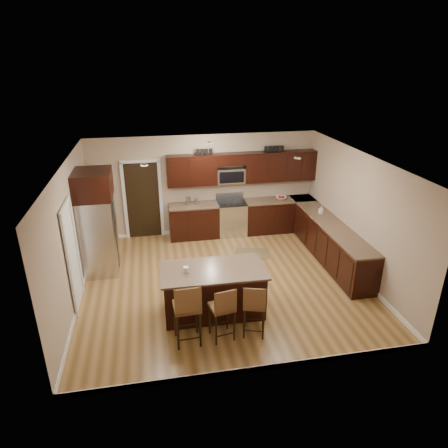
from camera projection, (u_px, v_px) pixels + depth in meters
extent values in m
plane|color=olive|center=(224.00, 281.00, 8.73)|extent=(6.00, 6.00, 0.00)
plane|color=silver|center=(224.00, 160.00, 7.67)|extent=(6.00, 6.00, 0.00)
plane|color=tan|center=(205.00, 185.00, 10.69)|extent=(6.00, 0.00, 6.00)
plane|color=tan|center=(71.00, 236.00, 7.69)|extent=(0.00, 5.50, 5.50)
plane|color=tan|center=(358.00, 215.00, 8.71)|extent=(0.00, 5.50, 5.50)
cube|color=black|center=(194.00, 222.00, 10.71)|extent=(1.30, 0.60, 0.88)
cube|color=black|center=(279.00, 215.00, 11.12)|extent=(1.94, 0.60, 0.88)
cube|color=black|center=(332.00, 244.00, 9.45)|extent=(0.60, 3.35, 0.88)
cube|color=brown|center=(193.00, 206.00, 10.53)|extent=(1.30, 0.63, 0.04)
cube|color=brown|center=(280.00, 200.00, 10.94)|extent=(1.94, 0.63, 0.04)
cube|color=brown|center=(334.00, 226.00, 9.27)|extent=(0.63, 3.35, 0.04)
cube|color=black|center=(192.00, 170.00, 10.29)|extent=(1.30, 0.33, 0.80)
cube|color=black|center=(280.00, 166.00, 10.70)|extent=(1.94, 0.33, 0.80)
cube|color=black|center=(231.00, 159.00, 10.37)|extent=(0.76, 0.33, 0.30)
cube|color=silver|center=(231.00, 219.00, 10.88)|extent=(0.76, 0.64, 0.90)
cube|color=black|center=(232.00, 203.00, 10.70)|extent=(0.76, 0.60, 0.03)
cube|color=black|center=(234.00, 223.00, 10.61)|extent=(0.65, 0.01, 0.45)
cube|color=silver|center=(230.00, 196.00, 10.91)|extent=(0.76, 0.05, 0.18)
cube|color=silver|center=(231.00, 176.00, 10.57)|extent=(0.76, 0.31, 0.40)
cube|color=black|center=(143.00, 200.00, 10.52)|extent=(0.85, 0.03, 2.06)
cube|color=white|center=(72.00, 258.00, 7.55)|extent=(0.03, 0.80, 2.04)
cube|color=black|center=(213.00, 292.00, 7.55)|extent=(1.86, 0.96, 0.88)
cube|color=brown|center=(213.00, 270.00, 7.37)|extent=(1.97, 1.06, 0.04)
cube|color=black|center=(214.00, 309.00, 7.70)|extent=(1.78, 0.88, 0.09)
cube|color=brown|center=(187.00, 306.00, 6.64)|extent=(0.46, 0.46, 0.06)
cube|color=brown|center=(188.00, 301.00, 6.37)|extent=(0.44, 0.06, 0.47)
cylinder|color=black|center=(177.00, 333.00, 6.58)|extent=(0.04, 0.04, 0.68)
cylinder|color=black|center=(200.00, 330.00, 6.65)|extent=(0.04, 0.04, 0.68)
cylinder|color=black|center=(176.00, 319.00, 6.92)|extent=(0.04, 0.04, 0.68)
cylinder|color=black|center=(197.00, 317.00, 6.99)|extent=(0.04, 0.04, 0.68)
cube|color=brown|center=(222.00, 307.00, 6.77)|extent=(0.45, 0.45, 0.06)
cube|color=brown|center=(226.00, 302.00, 6.55)|extent=(0.39, 0.11, 0.41)
cylinder|color=black|center=(214.00, 330.00, 6.72)|extent=(0.03, 0.03, 0.60)
cylinder|color=black|center=(233.00, 327.00, 6.78)|extent=(0.03, 0.03, 0.60)
cylinder|color=black|center=(211.00, 318.00, 7.02)|extent=(0.03, 0.03, 0.60)
cylinder|color=black|center=(229.00, 316.00, 7.08)|extent=(0.03, 0.03, 0.60)
cube|color=brown|center=(254.00, 303.00, 6.87)|extent=(0.48, 0.48, 0.05)
cube|color=brown|center=(255.00, 299.00, 6.64)|extent=(0.38, 0.14, 0.41)
cylinder|color=black|center=(247.00, 326.00, 6.82)|extent=(0.03, 0.03, 0.59)
cylinder|color=black|center=(266.00, 324.00, 6.88)|extent=(0.03, 0.03, 0.59)
cylinder|color=black|center=(243.00, 315.00, 7.12)|extent=(0.03, 0.03, 0.59)
cylinder|color=black|center=(260.00, 312.00, 7.18)|extent=(0.03, 0.03, 0.59)
cube|color=silver|center=(99.00, 235.00, 8.84)|extent=(0.72, 0.88, 1.77)
cube|color=black|center=(116.00, 234.00, 8.90)|extent=(0.01, 0.02, 1.68)
cylinder|color=silver|center=(117.00, 232.00, 8.80)|extent=(0.02, 0.02, 0.79)
cylinder|color=silver|center=(117.00, 229.00, 8.94)|extent=(0.02, 0.02, 0.79)
cube|color=black|center=(92.00, 184.00, 8.38)|extent=(0.78, 0.94, 0.58)
cube|color=brown|center=(252.00, 253.00, 9.96)|extent=(0.96, 0.77, 0.01)
imported|color=silver|center=(281.00, 198.00, 10.92)|extent=(0.36, 0.36, 0.07)
imported|color=#B2B2B2|center=(321.00, 210.00, 9.90)|extent=(0.10, 0.10, 0.20)
cylinder|color=silver|center=(188.00, 201.00, 10.46)|extent=(0.12, 0.12, 0.23)
cylinder|color=silver|center=(196.00, 202.00, 10.51)|extent=(0.11, 0.11, 0.17)
cylinder|color=white|center=(186.00, 269.00, 7.25)|extent=(0.10, 0.10, 0.10)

